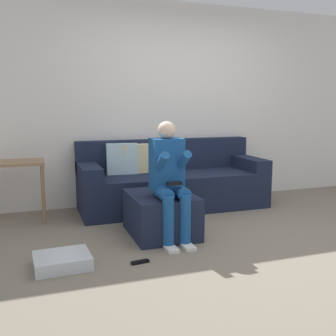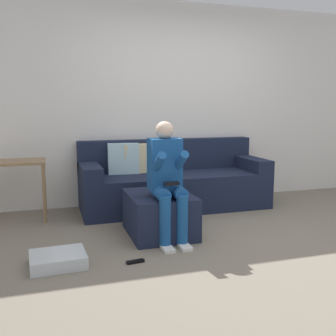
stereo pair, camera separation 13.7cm
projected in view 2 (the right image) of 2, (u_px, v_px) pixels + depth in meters
The scene contains 8 objects.
ground_plane at pixel (249, 245), 3.63m from camera, with size 8.10×8.10×0.00m, color slate.
wall_back at pixel (180, 104), 5.28m from camera, with size 6.23×0.10×2.63m, color silver.
couch_sectional at pixel (172, 183), 4.97m from camera, with size 2.34×0.84×0.85m.
ottoman at pixel (160, 214), 3.92m from camera, with size 0.62×0.75×0.42m, color #192138.
person_seated at pixel (167, 176), 3.69m from camera, with size 0.30×0.57×1.14m.
storage_bin at pixel (58, 259), 3.16m from camera, with size 0.44×0.37×0.10m, color silver.
side_table at pixel (18, 171), 4.36m from camera, with size 0.60×0.46×0.68m.
remote_near_ottoman at pixel (135, 262), 3.22m from camera, with size 0.15×0.04×0.02m, color black.
Camera 2 is at (-1.75, -3.09, 1.28)m, focal length 41.66 mm.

